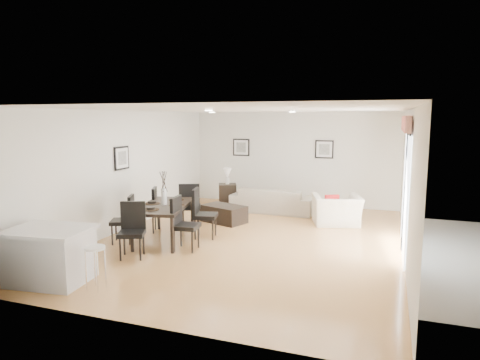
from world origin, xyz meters
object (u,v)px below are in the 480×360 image
(sofa, at_px, (273,200))
(dining_table, at_px, (164,208))
(armchair, at_px, (336,210))
(dining_chair_foot, at_px, (190,203))
(bar_stool, at_px, (95,253))
(dining_chair_head, at_px, (132,226))
(dining_chair_efar, at_px, (201,210))
(dining_chair_wnear, at_px, (126,216))
(dining_chair_enear, at_px, (182,220))
(side_table, at_px, (227,195))
(coffee_table, at_px, (224,214))
(dining_chair_wfar, at_px, (150,207))
(kitchen_island, at_px, (50,255))

(sofa, relative_size, dining_table, 1.14)
(armchair, xyz_separation_m, dining_chair_foot, (-3.19, -1.39, 0.23))
(dining_table, relative_size, bar_stool, 3.01)
(dining_table, relative_size, dining_chair_head, 1.95)
(sofa, distance_m, dining_chair_head, 4.74)
(dining_chair_efar, xyz_separation_m, dining_chair_head, (-0.67, -1.56, -0.03))
(dining_chair_wnear, height_order, dining_chair_efar, dining_chair_efar)
(dining_table, distance_m, dining_chair_foot, 1.13)
(dining_chair_enear, xyz_separation_m, side_table, (-0.63, 4.08, -0.25))
(armchair, distance_m, dining_table, 4.10)
(dining_chair_enear, xyz_separation_m, dining_chair_foot, (-0.60, 1.59, 0.00))
(armchair, relative_size, dining_table, 0.55)
(dining_chair_enear, bearing_deg, sofa, -17.52)
(dining_table, relative_size, dining_chair_foot, 1.88)
(dining_chair_enear, bearing_deg, dining_chair_wnear, 82.21)
(dining_chair_enear, relative_size, dining_chair_foot, 0.99)
(sofa, distance_m, dining_table, 3.68)
(side_table, bearing_deg, coffee_table, -71.66)
(sofa, bearing_deg, dining_table, 69.59)
(dining_table, bearing_deg, bar_stool, -96.10)
(dining_chair_wfar, bearing_deg, side_table, 145.62)
(dining_chair_wnear, height_order, coffee_table, dining_chair_wnear)
(sofa, bearing_deg, dining_chair_efar, 77.46)
(sofa, height_order, coffee_table, sofa)
(dining_chair_efar, distance_m, kitchen_island, 3.28)
(dining_chair_wfar, xyz_separation_m, dining_chair_foot, (0.68, 0.64, 0.03))
(sofa, height_order, dining_chair_efar, dining_chair_efar)
(dining_chair_head, bearing_deg, dining_chair_foot, 65.79)
(armchair, relative_size, bar_stool, 1.67)
(dining_chair_enear, distance_m, bar_stool, 2.19)
(side_table, bearing_deg, dining_chair_enear, -81.28)
(coffee_table, xyz_separation_m, bar_stool, (-0.28, -4.48, 0.35))
(dining_table, relative_size, dining_chair_efar, 1.86)
(coffee_table, bearing_deg, dining_chair_enear, -68.83)
(dining_chair_wnear, height_order, dining_chair_wfar, dining_chair_wfar)
(coffee_table, bearing_deg, kitchen_island, -83.97)
(dining_chair_head, relative_size, kitchen_island, 0.76)
(side_table, xyz_separation_m, bar_stool, (0.30, -6.25, 0.23))
(dining_chair_efar, bearing_deg, dining_chair_enear, 167.02)
(dining_chair_foot, xyz_separation_m, bar_stool, (0.28, -3.75, -0.02))
(sofa, bearing_deg, side_table, -7.17)
(sofa, xyz_separation_m, armchair, (1.80, -0.86, 0.03))
(dining_chair_enear, height_order, dining_chair_efar, dining_chair_efar)
(dining_chair_efar, relative_size, side_table, 1.61)
(dining_chair_enear, bearing_deg, dining_table, 48.07)
(dining_chair_wfar, relative_size, dining_chair_head, 0.99)
(kitchen_island, bearing_deg, dining_chair_wfar, 85.16)
(dining_chair_wnear, distance_m, coffee_table, 2.61)
(armchair, bearing_deg, side_table, -35.63)
(dining_chair_efar, distance_m, bar_stool, 3.08)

